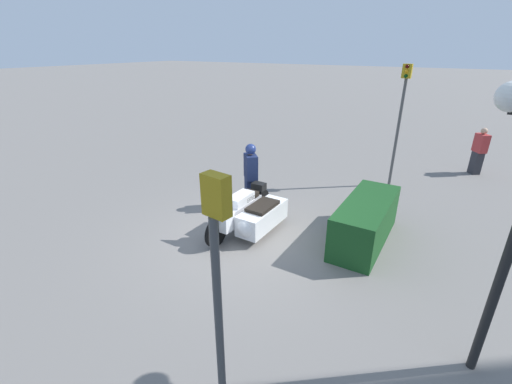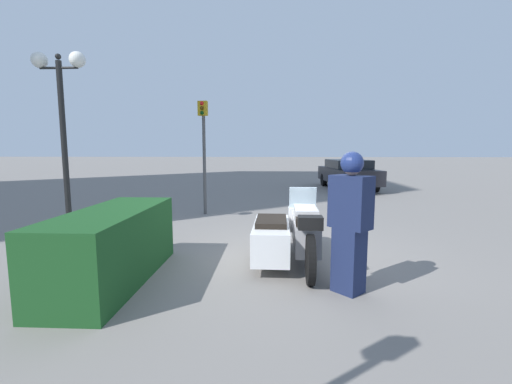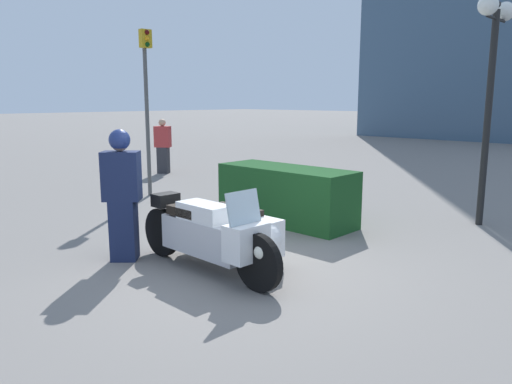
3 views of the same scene
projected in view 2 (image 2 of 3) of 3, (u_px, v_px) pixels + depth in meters
ground_plane at (280, 254)px, 6.14m from camera, size 160.00×160.00×0.00m
police_motorcycle at (287, 233)px, 5.73m from camera, size 2.65×1.14×1.17m
officer_rider at (350, 219)px, 4.39m from camera, size 0.57×0.57×1.84m
hedge_bush_curbside at (112, 246)px, 4.83m from camera, size 2.63×0.95×1.02m
twin_lamp_post at (61, 98)px, 7.28m from camera, size 0.33×1.15×3.90m
traffic_light_near at (204, 140)px, 9.67m from camera, size 0.23×0.28×3.20m
parked_car_background at (348, 173)px, 16.25m from camera, size 4.71×2.22×1.38m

